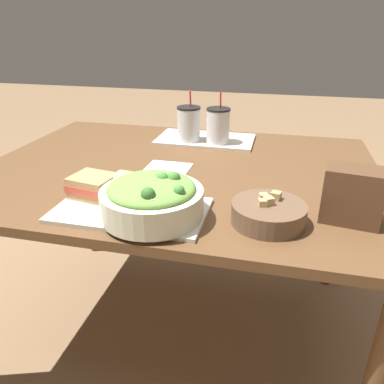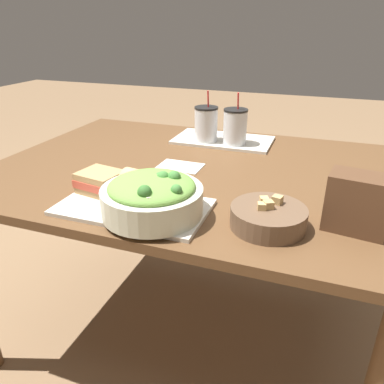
{
  "view_description": "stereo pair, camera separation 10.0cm",
  "coord_description": "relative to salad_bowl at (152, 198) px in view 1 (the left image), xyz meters",
  "views": [
    {
      "loc": [
        0.35,
        -1.25,
        1.26
      ],
      "look_at": [
        0.14,
        -0.36,
        0.84
      ],
      "focal_mm": 35.0,
      "sensor_mm": 36.0,
      "label": 1
    },
    {
      "loc": [
        0.45,
        -1.22,
        1.26
      ],
      "look_at": [
        0.14,
        -0.36,
        0.84
      ],
      "focal_mm": 35.0,
      "sensor_mm": 36.0,
      "label": 2
    }
  ],
  "objects": [
    {
      "name": "soup_bowl",
      "position": [
        0.31,
        0.05,
        -0.03
      ],
      "size": [
        0.2,
        0.2,
        0.08
      ],
      "color": "brown",
      "rests_on": "dining_table"
    },
    {
      "name": "chip_bag",
      "position": [
        0.52,
        0.12,
        0.01
      ],
      "size": [
        0.16,
        0.12,
        0.15
      ],
      "rotation": [
        0.0,
        0.0,
        -0.15
      ],
      "color": "brown",
      "rests_on": "dining_table"
    },
    {
      "name": "ground_plane",
      "position": [
        -0.04,
        0.4,
        -0.83
      ],
      "size": [
        12.0,
        12.0,
        0.0
      ],
      "primitive_type": "plane",
      "color": "#846647"
    },
    {
      "name": "dining_table",
      "position": [
        -0.04,
        0.4,
        -0.15
      ],
      "size": [
        1.44,
        1.07,
        0.76
      ],
      "color": "brown",
      "rests_on": "ground_plane"
    },
    {
      "name": "tray_near",
      "position": [
        -0.07,
        0.02,
        -0.06
      ],
      "size": [
        0.43,
        0.24,
        0.01
      ],
      "color": "beige",
      "rests_on": "dining_table"
    },
    {
      "name": "tray_far",
      "position": [
        -0.01,
        0.75,
        -0.06
      ],
      "size": [
        0.43,
        0.24,
        0.01
      ],
      "color": "beige",
      "rests_on": "dining_table"
    },
    {
      "name": "sandwich_near",
      "position": [
        -0.21,
        0.08,
        -0.02
      ],
      "size": [
        0.14,
        0.13,
        0.06
      ],
      "rotation": [
        0.0,
        0.0,
        -0.16
      ],
      "color": "tan",
      "rests_on": "tray_near"
    },
    {
      "name": "napkin_folded",
      "position": [
        -0.07,
        0.39,
        -0.06
      ],
      "size": [
        0.16,
        0.12,
        0.0
      ],
      "color": "silver",
      "rests_on": "dining_table"
    },
    {
      "name": "drink_cup_red",
      "position": [
        0.06,
        0.7,
        0.02
      ],
      "size": [
        0.1,
        0.1,
        0.22
      ],
      "color": "silver",
      "rests_on": "tray_far"
    },
    {
      "name": "baguette_near",
      "position": [
        -0.08,
        0.1,
        -0.02
      ],
      "size": [
        0.13,
        0.09,
        0.08
      ],
      "rotation": [
        0.0,
        0.0,
        1.39
      ],
      "color": "tan",
      "rests_on": "tray_near"
    },
    {
      "name": "drink_cup_dark",
      "position": [
        -0.07,
        0.7,
        0.02
      ],
      "size": [
        0.1,
        0.1,
        0.22
      ],
      "color": "silver",
      "rests_on": "tray_far"
    },
    {
      "name": "salad_bowl",
      "position": [
        0.0,
        0.0,
        0.0
      ],
      "size": [
        0.28,
        0.28,
        0.12
      ],
      "color": "beige",
      "rests_on": "tray_near"
    }
  ]
}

